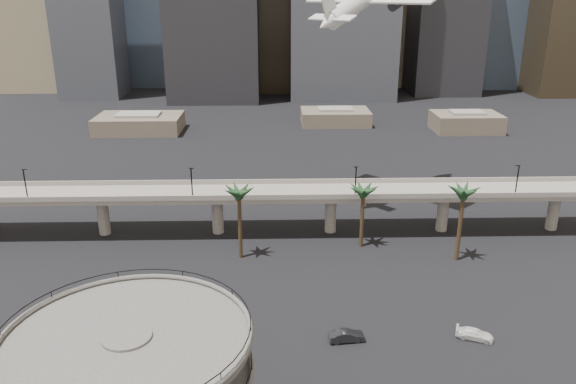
{
  "coord_description": "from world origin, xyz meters",
  "views": [
    {
      "loc": [
        -0.03,
        -46.19,
        44.52
      ],
      "look_at": [
        1.95,
        28.0,
        17.96
      ],
      "focal_mm": 35.0,
      "sensor_mm": 36.0,
      "label": 1
    }
  ],
  "objects_px": {
    "overpass": "(274,197)",
    "car_c": "(475,334)",
    "car_a": "(194,347)",
    "car_b": "(347,336)"
  },
  "relations": [
    {
      "from": "car_a",
      "to": "car_b",
      "type": "bearing_deg",
      "value": -68.76
    },
    {
      "from": "overpass",
      "to": "car_a",
      "type": "xyz_separation_m",
      "value": [
        -10.65,
        -38.93,
        -6.52
      ]
    },
    {
      "from": "overpass",
      "to": "car_a",
      "type": "relative_size",
      "value": 27.14
    },
    {
      "from": "car_b",
      "to": "car_c",
      "type": "height_order",
      "value": "car_b"
    },
    {
      "from": "overpass",
      "to": "car_b",
      "type": "bearing_deg",
      "value": -75.41
    },
    {
      "from": "car_a",
      "to": "car_b",
      "type": "distance_m",
      "value": 20.34
    },
    {
      "from": "car_b",
      "to": "car_c",
      "type": "relative_size",
      "value": 0.99
    },
    {
      "from": "car_a",
      "to": "car_b",
      "type": "relative_size",
      "value": 0.98
    },
    {
      "from": "car_b",
      "to": "car_c",
      "type": "bearing_deg",
      "value": -96.16
    },
    {
      "from": "overpass",
      "to": "car_c",
      "type": "xyz_separation_m",
      "value": [
        27.06,
        -36.77,
        -6.62
      ]
    }
  ]
}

